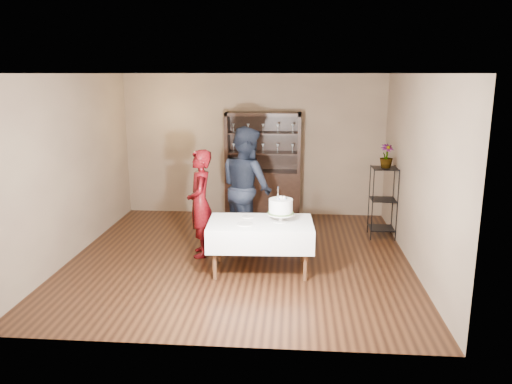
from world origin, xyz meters
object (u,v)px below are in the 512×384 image
(woman, at_px, (200,203))
(man, at_px, (247,187))
(china_hutch, at_px, (263,183))
(potted_plant, at_px, (386,156))
(cake, at_px, (281,207))
(plant_etagere, at_px, (383,199))
(cake_table, at_px, (260,234))

(woman, bearing_deg, man, 115.68)
(china_hutch, xyz_separation_m, potted_plant, (2.09, -1.05, 0.72))
(china_hutch, height_order, potted_plant, china_hutch)
(cake, bearing_deg, china_hutch, 98.91)
(plant_etagere, distance_m, potted_plant, 0.73)
(cake, bearing_deg, potted_plant, 44.15)
(man, height_order, potted_plant, man)
(cake, relative_size, potted_plant, 1.28)
(cake_table, bearing_deg, man, 105.59)
(cake_table, distance_m, potted_plant, 2.69)
(china_hutch, relative_size, man, 1.04)
(china_hutch, distance_m, potted_plant, 2.45)
(china_hutch, distance_m, plant_etagere, 2.33)
(man, xyz_separation_m, potted_plant, (2.24, 0.61, 0.43))
(cake_table, xyz_separation_m, potted_plant, (1.95, 1.66, 0.84))
(plant_etagere, relative_size, cake_table, 0.81)
(woman, distance_m, potted_plant, 3.15)
(woman, distance_m, man, 0.83)
(cake_table, height_order, man, man)
(cake, distance_m, potted_plant, 2.38)
(man, distance_m, potted_plant, 2.36)
(man, relative_size, cake, 3.82)
(china_hutch, xyz_separation_m, woman, (-0.80, -2.15, 0.14))
(man, bearing_deg, cake, 172.17)
(china_hutch, bearing_deg, woman, -110.41)
(woman, bearing_deg, cake, 55.91)
(plant_etagere, height_order, woman, woman)
(woman, xyz_separation_m, cake, (1.22, -0.53, 0.11))
(plant_etagere, relative_size, man, 0.63)
(plant_etagere, relative_size, cake, 2.39)
(china_hutch, height_order, cake, china_hutch)
(china_hutch, height_order, man, china_hutch)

